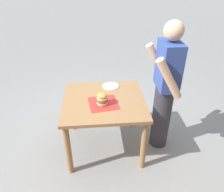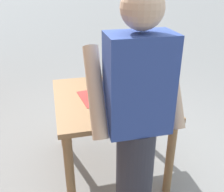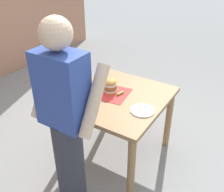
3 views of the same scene
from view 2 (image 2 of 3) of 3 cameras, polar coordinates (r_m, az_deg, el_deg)
ground_plane at (r=2.68m, az=-0.51°, el=-14.76°), size 80.00×80.00×0.00m
patio_table at (r=2.33m, az=-0.57°, el=-2.81°), size 0.94×1.00×0.76m
serving_paper at (r=2.26m, az=-2.56°, el=-0.11°), size 0.38×0.38×0.00m
sandwich at (r=2.24m, az=-3.12°, el=1.74°), size 0.13×0.13×0.19m
pickle_spear at (r=2.30m, az=-0.55°, el=0.70°), size 0.05×0.09×0.02m
side_plate_with_forks at (r=2.26m, az=8.16°, el=-0.27°), size 0.22×0.22×0.02m
diner_across_table at (r=1.58m, az=5.31°, el=-7.31°), size 0.55×0.35×1.69m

